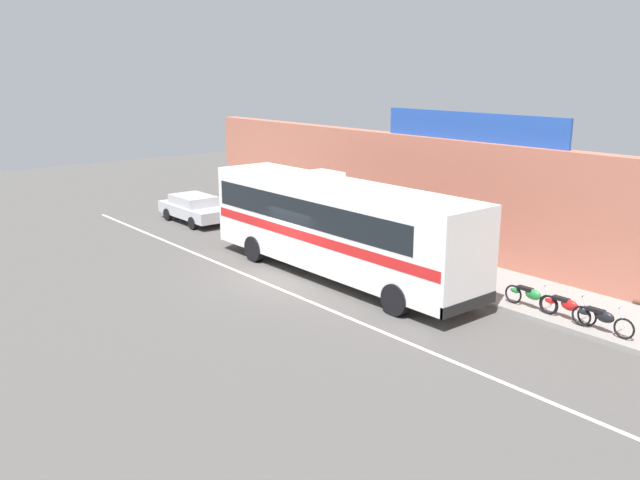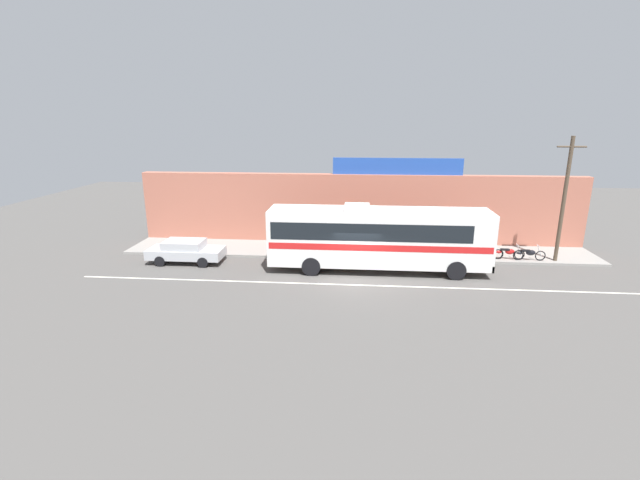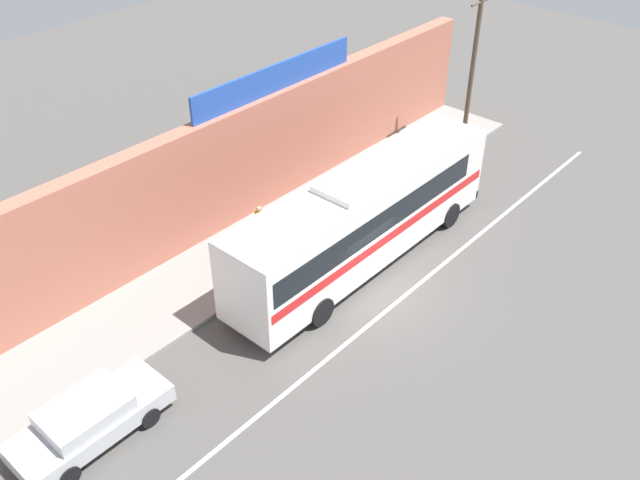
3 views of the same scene
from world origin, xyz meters
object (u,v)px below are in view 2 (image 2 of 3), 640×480
Objects in this scene: utility_pole at (564,198)px; motorcycle_orange at (508,253)px; intercity_bus at (377,235)px; parked_car at (186,251)px; motorcycle_purple at (529,254)px; pedestrian_near_shop at (346,235)px; motorcycle_red at (487,252)px.

utility_pole is 3.85× the size of motorcycle_orange.
intercity_bus reaches higher than parked_car.
parked_car is 0.61× the size of utility_pole.
motorcycle_orange is at bearing 179.84° from utility_pole.
pedestrian_near_shop is at bearing 173.11° from motorcycle_purple.
parked_car is 19.57m from motorcycle_orange.
motorcycle_red is (18.22, 1.84, -0.17)m from parked_car.
utility_pole is at bearing -5.55° from pedestrian_near_shop.
intercity_bus is 8.53m from motorcycle_orange.
parked_car is 20.73m from motorcycle_purple.
intercity_bus is 7.36m from motorcycle_red.
motorcycle_purple is at bearing -176.24° from utility_pole.
intercity_bus is at bearing -62.42° from pedestrian_near_shop.
pedestrian_near_shop reaches higher than motorcycle_red.
motorcycle_orange is at bearing -0.34° from motorcycle_red.
intercity_bus is 6.45× the size of motorcycle_purple.
utility_pole reaches higher than pedestrian_near_shop.
motorcycle_orange is (19.48, 1.84, -0.17)m from parked_car.
motorcycle_purple is at bearing 4.77° from parked_car.
parked_car is at bearing 177.76° from intercity_bus.
pedestrian_near_shop is at bearing 117.58° from intercity_bus.
motorcycle_orange is (8.09, 2.28, -1.50)m from intercity_bus.
intercity_bus is at bearing -161.46° from motorcycle_red.
utility_pole reaches higher than parked_car.
parked_car reaches higher than motorcycle_orange.
parked_car is 22.58m from utility_pole.
motorcycle_red is (-4.05, 0.01, -3.39)m from utility_pole.
intercity_bus is 9.63m from motorcycle_purple.
parked_car reaches higher than motorcycle_purple.
motorcycle_purple is 11.19m from pedestrian_near_shop.
intercity_bus reaches higher than motorcycle_orange.
pedestrian_near_shop reaches higher than parked_car.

